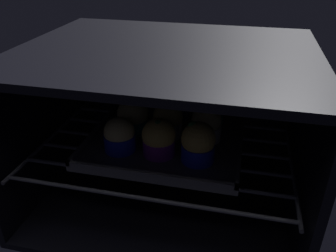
{
  "coord_description": "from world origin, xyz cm",
  "views": [
    {
      "loc": [
        15.36,
        -42.42,
        54.35
      ],
      "look_at": [
        0.0,
        23.62,
        17.37
      ],
      "focal_mm": 36.74,
      "sensor_mm": 36.0,
      "label": 1
    }
  ],
  "objects_px": {
    "muffin_row0_col0": "(120,136)",
    "muffin_row0_col1": "(157,138)",
    "baking_tray": "(168,136)",
    "muffin_row2_col2": "(210,109)",
    "muffin_row2_col0": "(142,102)",
    "muffin_row2_col1": "(177,104)",
    "muffin_row0_col2": "(198,143)",
    "muffin_row1_col0": "(133,117)",
    "muffin_row1_col2": "(206,124)",
    "muffin_row1_col1": "(167,120)"
  },
  "relations": [
    {
      "from": "muffin_row0_col1",
      "to": "muffin_row0_col2",
      "type": "distance_m",
      "value": 0.08
    },
    {
      "from": "muffin_row1_col0",
      "to": "muffin_row2_col1",
      "type": "distance_m",
      "value": 0.12
    },
    {
      "from": "muffin_row0_col0",
      "to": "muffin_row2_col0",
      "type": "height_order",
      "value": "muffin_row2_col0"
    },
    {
      "from": "muffin_row1_col0",
      "to": "muffin_row0_col2",
      "type": "bearing_deg",
      "value": -28.13
    },
    {
      "from": "muffin_row0_col0",
      "to": "muffin_row0_col2",
      "type": "bearing_deg",
      "value": -1.02
    },
    {
      "from": "muffin_row0_col1",
      "to": "muffin_row0_col0",
      "type": "bearing_deg",
      "value": -178.28
    },
    {
      "from": "muffin_row1_col0",
      "to": "muffin_row2_col0",
      "type": "bearing_deg",
      "value": 92.54
    },
    {
      "from": "muffin_row1_col0",
      "to": "muffin_row1_col1",
      "type": "xyz_separation_m",
      "value": [
        0.08,
        -0.0,
        -0.0
      ]
    },
    {
      "from": "muffin_row0_col1",
      "to": "muffin_row0_col2",
      "type": "bearing_deg",
      "value": -3.65
    },
    {
      "from": "muffin_row0_col2",
      "to": "muffin_row2_col2",
      "type": "xyz_separation_m",
      "value": [
        0.0,
        0.17,
        -0.01
      ]
    },
    {
      "from": "muffin_row0_col0",
      "to": "muffin_row0_col1",
      "type": "relative_size",
      "value": 0.93
    },
    {
      "from": "muffin_row0_col0",
      "to": "muffin_row0_col1",
      "type": "height_order",
      "value": "muffin_row0_col1"
    },
    {
      "from": "muffin_row0_col2",
      "to": "muffin_row1_col1",
      "type": "bearing_deg",
      "value": 133.45
    },
    {
      "from": "baking_tray",
      "to": "muffin_row2_col1",
      "type": "xyz_separation_m",
      "value": [
        0.0,
        0.08,
        0.04
      ]
    },
    {
      "from": "baking_tray",
      "to": "muffin_row1_col2",
      "type": "xyz_separation_m",
      "value": [
        0.09,
        -0.0,
        0.04
      ]
    },
    {
      "from": "muffin_row2_col1",
      "to": "muffin_row1_col0",
      "type": "bearing_deg",
      "value": -135.52
    },
    {
      "from": "muffin_row1_col2",
      "to": "muffin_row1_col1",
      "type": "bearing_deg",
      "value": 179.93
    },
    {
      "from": "muffin_row0_col1",
      "to": "muffin_row0_col2",
      "type": "height_order",
      "value": "muffin_row0_col2"
    },
    {
      "from": "baking_tray",
      "to": "muffin_row1_col1",
      "type": "distance_m",
      "value": 0.04
    },
    {
      "from": "muffin_row1_col1",
      "to": "muffin_row2_col0",
      "type": "relative_size",
      "value": 0.99
    },
    {
      "from": "muffin_row1_col0",
      "to": "muffin_row2_col0",
      "type": "height_order",
      "value": "same"
    },
    {
      "from": "muffin_row0_col1",
      "to": "muffin_row2_col2",
      "type": "relative_size",
      "value": 1.04
    },
    {
      "from": "muffin_row1_col0",
      "to": "muffin_row1_col2",
      "type": "bearing_deg",
      "value": -0.17
    },
    {
      "from": "muffin_row0_col0",
      "to": "baking_tray",
      "type": "bearing_deg",
      "value": 45.15
    },
    {
      "from": "baking_tray",
      "to": "muffin_row2_col1",
      "type": "height_order",
      "value": "muffin_row2_col1"
    },
    {
      "from": "muffin_row0_col1",
      "to": "muffin_row2_col2",
      "type": "distance_m",
      "value": 0.19
    },
    {
      "from": "baking_tray",
      "to": "muffin_row0_col2",
      "type": "bearing_deg",
      "value": -47.05
    },
    {
      "from": "baking_tray",
      "to": "muffin_row2_col2",
      "type": "bearing_deg",
      "value": 45.03
    },
    {
      "from": "muffin_row0_col0",
      "to": "muffin_row1_col1",
      "type": "bearing_deg",
      "value": 45.53
    },
    {
      "from": "muffin_row0_col2",
      "to": "muffin_row1_col0",
      "type": "xyz_separation_m",
      "value": [
        -0.16,
        0.09,
        -0.0
      ]
    },
    {
      "from": "muffin_row0_col1",
      "to": "muffin_row2_col2",
      "type": "bearing_deg",
      "value": 62.32
    },
    {
      "from": "baking_tray",
      "to": "muffin_row1_col0",
      "type": "height_order",
      "value": "muffin_row1_col0"
    },
    {
      "from": "muffin_row0_col1",
      "to": "muffin_row2_col0",
      "type": "bearing_deg",
      "value": 116.91
    },
    {
      "from": "baking_tray",
      "to": "muffin_row1_col2",
      "type": "relative_size",
      "value": 4.16
    },
    {
      "from": "muffin_row2_col0",
      "to": "muffin_row2_col1",
      "type": "xyz_separation_m",
      "value": [
        0.09,
        0.0,
        0.0
      ]
    },
    {
      "from": "muffin_row1_col2",
      "to": "muffin_row0_col2",
      "type": "bearing_deg",
      "value": -93.05
    },
    {
      "from": "muffin_row2_col1",
      "to": "muffin_row0_col0",
      "type": "bearing_deg",
      "value": -117.33
    },
    {
      "from": "baking_tray",
      "to": "muffin_row0_col0",
      "type": "distance_m",
      "value": 0.12
    },
    {
      "from": "baking_tray",
      "to": "muffin_row2_col0",
      "type": "bearing_deg",
      "value": 136.51
    },
    {
      "from": "muffin_row1_col2",
      "to": "muffin_row2_col0",
      "type": "height_order",
      "value": "same"
    },
    {
      "from": "baking_tray",
      "to": "muffin_row1_col2",
      "type": "height_order",
      "value": "muffin_row1_col2"
    },
    {
      "from": "baking_tray",
      "to": "muffin_row0_col0",
      "type": "relative_size",
      "value": 4.53
    },
    {
      "from": "muffin_row1_col1",
      "to": "muffin_row1_col0",
      "type": "bearing_deg",
      "value": 179.74
    },
    {
      "from": "muffin_row0_col0",
      "to": "muffin_row1_col2",
      "type": "height_order",
      "value": "muffin_row1_col2"
    },
    {
      "from": "muffin_row0_col1",
      "to": "muffin_row1_col0",
      "type": "relative_size",
      "value": 1.0
    },
    {
      "from": "muffin_row0_col0",
      "to": "muffin_row2_col2",
      "type": "height_order",
      "value": "muffin_row2_col2"
    },
    {
      "from": "muffin_row0_col0",
      "to": "muffin_row1_col0",
      "type": "distance_m",
      "value": 0.08
    },
    {
      "from": "baking_tray",
      "to": "muffin_row1_col1",
      "type": "relative_size",
      "value": 4.22
    },
    {
      "from": "muffin_row0_col0",
      "to": "muffin_row2_col0",
      "type": "xyz_separation_m",
      "value": [
        -0.0,
        0.17,
        0.0
      ]
    },
    {
      "from": "baking_tray",
      "to": "muffin_row0_col1",
      "type": "height_order",
      "value": "muffin_row0_col1"
    }
  ]
}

